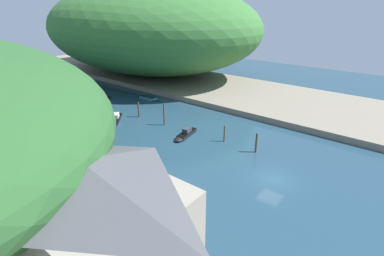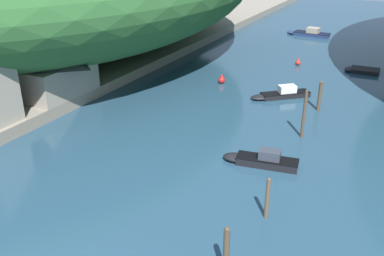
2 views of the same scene
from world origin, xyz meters
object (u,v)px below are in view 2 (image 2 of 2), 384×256
at_px(channel_buoy_near, 222,80).
at_px(boat_small_dinghy, 308,33).
at_px(boat_yellow_tender, 260,160).
at_px(boat_open_rowboat, 280,94).
at_px(boat_far_upstream, 361,70).
at_px(boathouse_shed, 40,66).
at_px(channel_buoy_far, 298,62).

bearing_deg(channel_buoy_near, boat_small_dinghy, 84.81).
xyz_separation_m(boat_yellow_tender, boat_small_dinghy, (-6.70, 39.81, 0.01)).
relative_size(boat_open_rowboat, boat_small_dinghy, 0.80).
xyz_separation_m(boat_yellow_tender, boat_far_upstream, (2.92, 24.62, -0.15)).
xyz_separation_m(boat_small_dinghy, channel_buoy_near, (-2.35, -25.84, 0.02)).
relative_size(boat_open_rowboat, boat_yellow_tender, 0.99).
xyz_separation_m(boathouse_shed, boat_yellow_tender, (21.26, -1.89, -2.92)).
bearing_deg(channel_buoy_near, boathouse_shed, -135.29).
height_order(channel_buoy_near, channel_buoy_far, channel_buoy_near).
height_order(boathouse_shed, channel_buoy_near, boathouse_shed).
distance_m(boathouse_shed, boat_small_dinghy, 40.72).
xyz_separation_m(boathouse_shed, channel_buoy_far, (17.35, 22.09, -2.94)).
xyz_separation_m(boat_open_rowboat, boat_small_dinghy, (-4.13, 27.03, 0.03)).
bearing_deg(boat_yellow_tender, boat_far_upstream, -16.98).
xyz_separation_m(boat_yellow_tender, channel_buoy_far, (-3.90, 23.98, -0.02)).
distance_m(boat_open_rowboat, channel_buoy_near, 6.58).
height_order(boat_yellow_tender, channel_buoy_near, boat_yellow_tender).
distance_m(boat_small_dinghy, channel_buoy_far, 16.08).
xyz_separation_m(boat_yellow_tender, channel_buoy_near, (-9.05, 13.97, 0.03)).
xyz_separation_m(boathouse_shed, boat_open_rowboat, (18.68, 10.89, -2.94)).
height_order(boathouse_shed, channel_buoy_far, boathouse_shed).
distance_m(boat_yellow_tender, boat_small_dinghy, 40.37).
distance_m(boat_far_upstream, channel_buoy_far, 6.86).
relative_size(boat_yellow_tender, channel_buoy_near, 5.12).
bearing_deg(channel_buoy_far, boathouse_shed, -128.15).
relative_size(channel_buoy_near, channel_buoy_far, 1.14).
height_order(boat_small_dinghy, channel_buoy_near, boat_small_dinghy).
relative_size(boat_open_rowboat, channel_buoy_far, 5.80).
height_order(boathouse_shed, boat_far_upstream, boathouse_shed).
xyz_separation_m(boat_open_rowboat, channel_buoy_near, (-6.47, 1.19, 0.05)).
distance_m(boat_far_upstream, channel_buoy_near, 16.02).
xyz_separation_m(boat_small_dinghy, channel_buoy_far, (2.80, -15.83, -0.03)).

